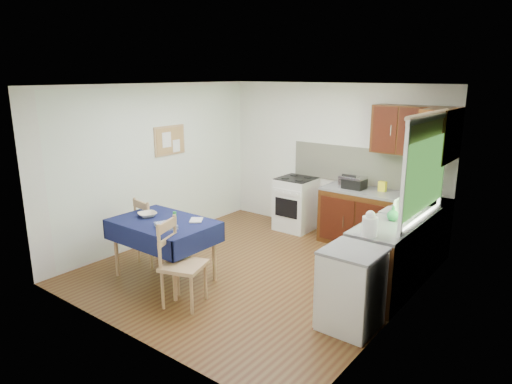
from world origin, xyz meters
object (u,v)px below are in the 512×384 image
Objects in this scene: chair_near at (179,261)px; toaster at (349,182)px; kettle at (370,225)px; dining_table at (163,229)px; chair_far at (151,229)px; sandwich_press at (355,183)px; dish_rack at (400,211)px.

chair_near is 3.67× the size of toaster.
chair_near is at bearing -146.18° from kettle.
chair_far is (-0.56, 0.25, -0.19)m from dining_table.
sandwich_press is 2.18m from kettle.
kettle reaches higher than dish_rack.
sandwich_press is (1.36, 2.72, 0.30)m from dining_table.
toaster is at bearing 61.63° from dining_table.
sandwich_press is at bearing 60.67° from dining_table.
sandwich_press is at bearing 147.00° from dish_rack.
sandwich_press is (1.92, 2.48, 0.49)m from chair_far.
dish_rack is 1.54× the size of kettle.
kettle reaches higher than chair_near.
toaster is (0.62, 3.03, 0.45)m from chair_near.
kettle reaches higher than dining_table.
toaster is at bearing -30.31° from chair_near.
toaster reaches higher than dining_table.
sandwich_press is 1.35m from dish_rack.
chair_far is at bearing -145.27° from dish_rack.
chair_near is at bearing -98.89° from toaster.
chair_far is 0.93× the size of chair_near.
kettle is (2.45, 0.84, 0.33)m from dining_table.
dining_table is at bearing 163.85° from chair_far.
dining_table is 2.99m from toaster.
toaster is at bearing -147.32° from sandwich_press.
sandwich_press is at bearing -120.13° from chair_far.
dining_table is 1.38× the size of chair_far.
dish_rack reaches higher than sandwich_press.
dining_table is 3.06m from sandwich_press.
chair_far is 3.09m from toaster.
kettle is at bearing -81.84° from dish_rack.
dining_table is 3.06m from dish_rack.
dining_table is 0.64m from chair_far.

